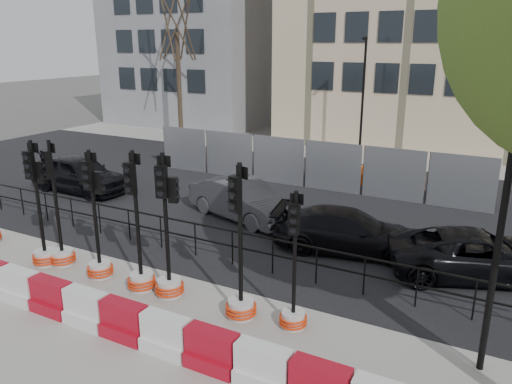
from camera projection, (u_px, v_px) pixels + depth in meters
The scene contains 22 objects.
ground at pixel (170, 273), 12.99m from camera, with size 120.00×120.00×0.00m, color #51514C.
sidewalk_near at pixel (81, 329), 10.46m from camera, with size 40.00×6.00×0.02m, color gray.
road at pixel (284, 200), 18.90m from camera, with size 40.00×14.00×0.03m, color black.
sidewalk_far at pixel (355, 155), 26.49m from camera, with size 40.00×4.00×0.02m, color gray.
building_grey at pixel (197, 23), 35.83m from camera, with size 11.00×9.06×14.00m.
kerb_railing at pixel (195, 233), 13.81m from camera, with size 18.00×0.04×1.00m.
heras_fencing at pixel (312, 167), 21.07m from camera, with size 14.33×1.72×2.00m.
lamp_post_far at pixel (363, 96), 24.47m from camera, with size 0.12×0.56×6.00m.
lamp_post_near at pixel (505, 203), 8.23m from camera, with size 0.12×0.56×6.00m.
tree_bare_far at pixel (177, 26), 29.10m from camera, with size 2.00×2.00×9.00m.
barrier_row at pixel (87, 309), 10.52m from camera, with size 15.70×0.50×0.80m.
traffic_signal_b at pixel (43, 237), 13.23m from camera, with size 0.67×0.67×3.42m.
traffic_signal_c at pixel (60, 240), 13.27m from camera, with size 0.67×0.67×3.42m.
traffic_signal_d at pixel (98, 248), 12.53m from camera, with size 0.66×0.66×3.33m.
traffic_signal_e at pixel (140, 263), 11.92m from camera, with size 0.68×0.68×3.46m.
traffic_signal_f at pixel (169, 264), 11.59m from camera, with size 0.68×0.68×3.47m.
traffic_signal_g at pixel (240, 288), 10.69m from camera, with size 0.69×0.69×3.48m.
traffic_signal_h at pixel (293, 301), 10.34m from camera, with size 0.59×0.59×3.01m.
car_a at pixel (80, 174), 19.80m from camera, with size 4.34×1.83×1.47m, color black.
car_b at pixel (242, 199), 16.80m from camera, with size 4.36×2.60×1.36m, color #444449.
car_c at pixel (348, 231), 14.15m from camera, with size 4.51×2.53×1.23m, color black.
car_d at pixel (477, 255), 12.62m from camera, with size 4.82×3.48×1.22m, color black.
Camera 1 is at (7.56, -9.36, 5.80)m, focal length 35.00 mm.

